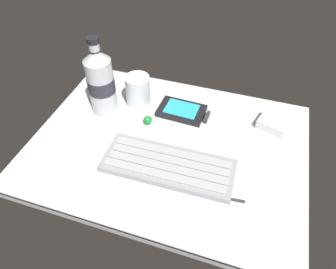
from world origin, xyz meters
TOP-DOWN VIEW (x-y plane):
  - ground_plane at (0.00, -0.23)cm, footprint 64.00×48.00cm
  - keyboard at (2.29, -6.99)cm, footprint 29.20×11.53cm
  - handheld_device at (0.66, 11.49)cm, footprint 13.05×8.14cm
  - juice_cup at (-12.07, 11.70)cm, footprint 6.40×6.40cm
  - water_bottle at (-19.45, 6.49)cm, footprint 6.73×6.73cm
  - charger_block at (23.20, 13.28)cm, footprint 8.34×7.41cm
  - trackball_mouse at (-7.00, 5.00)cm, footprint 2.20×2.20cm
  - stylus_pen at (15.00, -11.00)cm, footprint 9.52×1.58cm

SIDE VIEW (x-z plane):
  - ground_plane at x=0.00cm, z-range -2.39..0.41cm
  - stylus_pen at x=15.00cm, z-range 0.00..0.70cm
  - handheld_device at x=0.66cm, z-range -0.02..1.48cm
  - keyboard at x=2.29cm, z-range -0.04..1.66cm
  - trackball_mouse at x=-7.00cm, z-range 0.00..2.20cm
  - charger_block at x=23.20cm, z-range 0.00..2.40cm
  - juice_cup at x=-12.07cm, z-range -0.34..8.16cm
  - water_bottle at x=-19.45cm, z-range -1.39..19.41cm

